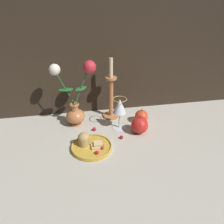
{
  "coord_description": "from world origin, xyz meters",
  "views": [
    {
      "loc": [
        -0.09,
        -0.86,
        0.61
      ],
      "look_at": [
        0.07,
        0.04,
        0.1
      ],
      "focal_mm": 35.0,
      "sensor_mm": 36.0,
      "label": 1
    }
  ],
  "objects_px": {
    "wine_glass": "(120,107)",
    "candlestick": "(111,97)",
    "apple_beside_vase": "(141,116)",
    "apple_near_glass": "(140,125)",
    "vase": "(75,101)",
    "plate_with_pastries": "(90,145)"
  },
  "relations": [
    {
      "from": "plate_with_pastries",
      "to": "apple_near_glass",
      "type": "xyz_separation_m",
      "value": [
        0.25,
        0.08,
        0.02
      ]
    },
    {
      "from": "vase",
      "to": "candlestick",
      "type": "relative_size",
      "value": 1.0
    },
    {
      "from": "vase",
      "to": "apple_near_glass",
      "type": "xyz_separation_m",
      "value": [
        0.29,
        -0.13,
        -0.09
      ]
    },
    {
      "from": "plate_with_pastries",
      "to": "apple_near_glass",
      "type": "bearing_deg",
      "value": 17.4
    },
    {
      "from": "apple_beside_vase",
      "to": "apple_near_glass",
      "type": "xyz_separation_m",
      "value": [
        -0.04,
        -0.09,
        0.01
      ]
    },
    {
      "from": "vase",
      "to": "wine_glass",
      "type": "distance_m",
      "value": 0.22
    },
    {
      "from": "wine_glass",
      "to": "candlestick",
      "type": "height_order",
      "value": "candlestick"
    },
    {
      "from": "vase",
      "to": "apple_near_glass",
      "type": "relative_size",
      "value": 3.52
    },
    {
      "from": "plate_with_pastries",
      "to": "wine_glass",
      "type": "height_order",
      "value": "wine_glass"
    },
    {
      "from": "candlestick",
      "to": "plate_with_pastries",
      "type": "bearing_deg",
      "value": -118.67
    },
    {
      "from": "vase",
      "to": "apple_beside_vase",
      "type": "distance_m",
      "value": 0.35
    },
    {
      "from": "wine_glass",
      "to": "plate_with_pastries",
      "type": "bearing_deg",
      "value": -139.73
    },
    {
      "from": "apple_beside_vase",
      "to": "apple_near_glass",
      "type": "distance_m",
      "value": 0.1
    },
    {
      "from": "plate_with_pastries",
      "to": "apple_near_glass",
      "type": "height_order",
      "value": "apple_near_glass"
    },
    {
      "from": "candlestick",
      "to": "vase",
      "type": "bearing_deg",
      "value": -165.1
    },
    {
      "from": "wine_glass",
      "to": "candlestick",
      "type": "distance_m",
      "value": 0.12
    },
    {
      "from": "apple_beside_vase",
      "to": "candlestick",
      "type": "bearing_deg",
      "value": 148.75
    },
    {
      "from": "wine_glass",
      "to": "apple_near_glass",
      "type": "xyz_separation_m",
      "value": [
        0.09,
        -0.06,
        -0.07
      ]
    },
    {
      "from": "plate_with_pastries",
      "to": "candlestick",
      "type": "relative_size",
      "value": 0.54
    },
    {
      "from": "apple_beside_vase",
      "to": "apple_near_glass",
      "type": "height_order",
      "value": "apple_near_glass"
    },
    {
      "from": "vase",
      "to": "apple_beside_vase",
      "type": "bearing_deg",
      "value": -6.61
    },
    {
      "from": "wine_glass",
      "to": "apple_beside_vase",
      "type": "bearing_deg",
      "value": 14.12
    }
  ]
}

